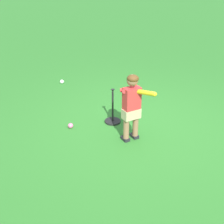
# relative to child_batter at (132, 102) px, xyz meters

# --- Properties ---
(ground_plane) EXTENTS (40.00, 40.00, 0.00)m
(ground_plane) POSITION_rel_child_batter_xyz_m (0.47, -0.10, -0.65)
(ground_plane) COLOR #2D7528
(child_batter) EXTENTS (0.38, 0.57, 1.08)m
(child_batter) POSITION_rel_child_batter_xyz_m (0.00, 0.00, 0.00)
(child_batter) COLOR #232328
(child_batter) RESTS_ON ground
(play_ball_far_left) EXTENTS (0.09, 0.09, 0.09)m
(play_ball_far_left) POSITION_rel_child_batter_xyz_m (0.13, 1.05, -0.61)
(play_ball_far_left) COLOR pink
(play_ball_far_left) RESTS_ON ground
(play_ball_center_lawn) EXTENTS (0.09, 0.09, 0.09)m
(play_ball_center_lawn) POSITION_rel_child_batter_xyz_m (2.02, 1.94, -0.60)
(play_ball_center_lawn) COLOR white
(play_ball_center_lawn) RESTS_ON ground
(batting_tee) EXTENTS (0.28, 0.28, 0.62)m
(batting_tee) POSITION_rel_child_batter_xyz_m (0.49, 0.40, -0.55)
(batting_tee) COLOR black
(batting_tee) RESTS_ON ground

